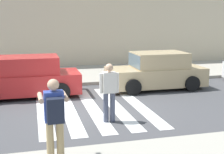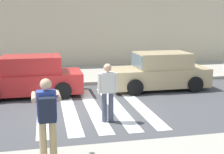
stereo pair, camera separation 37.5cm
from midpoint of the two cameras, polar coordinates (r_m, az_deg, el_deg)
The scene contains 12 objects.
ground_plane at distance 10.47m, azimuth -4.51°, elevation -5.87°, with size 120.00×120.00×0.00m, color #424244.
sidewalk_far at distance 16.24m, azimuth -8.19°, elevation 0.43°, with size 60.00×4.80×0.14m, color #9E998C.
building_facade_far at distance 20.34m, azimuth -9.81°, elevation 10.68°, with size 56.00×4.00×5.89m, color beige.
crosswalk_stripe_0 at distance 10.52m, azimuth -13.36°, elevation -6.04°, with size 0.44×5.20×0.01m, color silver.
crosswalk_stripe_1 at distance 10.56m, azimuth -9.00°, elevation -5.81°, with size 0.44×5.20×0.01m, color silver.
crosswalk_stripe_2 at distance 10.66m, azimuth -4.69°, elevation -5.54°, with size 0.44×5.20×0.01m, color silver.
crosswalk_stripe_3 at distance 10.81m, azimuth -0.50°, elevation -5.26°, with size 0.44×5.20×0.01m, color silver.
crosswalk_stripe_4 at distance 11.03m, azimuth 3.56°, elevation -4.96°, with size 0.44×5.20×0.01m, color silver.
photographer_with_backpack at distance 6.28m, azimuth -12.19°, elevation -6.65°, with size 0.60×0.85×1.72m.
pedestrian_crossing at distance 8.97m, azimuth -1.71°, elevation -2.29°, with size 0.58×0.24×1.72m.
parked_car_red at distance 12.40m, azimuth -16.19°, elevation -0.14°, with size 4.10×1.92×1.55m.
parked_car_tan at distance 13.32m, azimuth 7.32°, elevation 0.97°, with size 4.10×1.92×1.55m.
Camera 1 is at (-1.87, -9.83, 3.06)m, focal length 50.00 mm.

